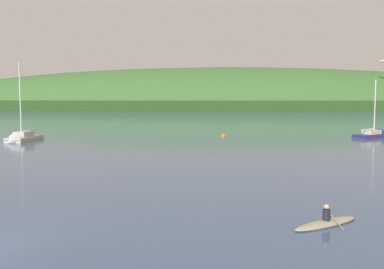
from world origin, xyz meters
The scene contains 5 objects.
far_shoreline_hill centered at (-20.93, 216.56, 0.22)m, with size 453.07×140.06×43.88m.
sailboat_near_mooring centered at (-20.38, 34.90, 0.22)m, with size 2.47×6.58×10.79m.
sailboat_midwater_white centered at (24.47, 49.28, 0.18)m, with size 5.91×5.98×8.93m.
canoe_with_paddler centered at (12.78, 5.16, 0.10)m, with size 3.18×3.03×1.02m.
mooring_buoy_midchannel centered at (3.62, 47.30, 0.00)m, with size 0.69×0.69×0.77m.
Camera 1 is at (10.45, -13.37, 5.39)m, focal length 39.98 mm.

